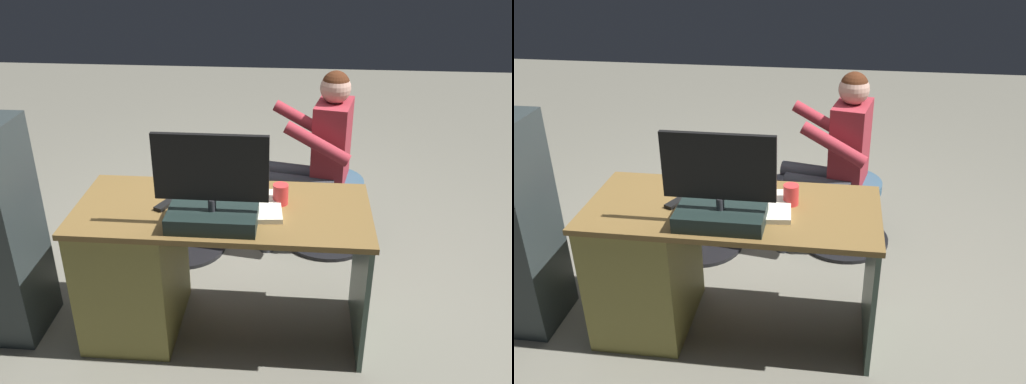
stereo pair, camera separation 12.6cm
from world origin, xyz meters
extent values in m
plane|color=slate|center=(0.00, 0.00, 0.00)|extent=(10.00, 10.00, 0.00)
cube|color=brown|center=(0.00, 0.38, 0.70)|extent=(1.39, 0.61, 0.03)
cube|color=olive|center=(0.46, 0.38, 0.34)|extent=(0.44, 0.56, 0.69)
cube|color=#3F5348|center=(-0.67, 0.38, 0.34)|extent=(0.02, 0.55, 0.69)
cube|color=black|center=(0.02, 0.54, 0.75)|extent=(0.39, 0.22, 0.07)
cylinder|color=#333338|center=(0.02, 0.54, 0.82)|extent=(0.04, 0.04, 0.05)
cube|color=black|center=(0.02, 0.54, 0.99)|extent=(0.49, 0.02, 0.30)
cube|color=black|center=(0.02, 0.53, 0.99)|extent=(0.45, 0.00, 0.27)
cube|color=black|center=(0.00, 0.29, 0.73)|extent=(0.42, 0.14, 0.02)
ellipsoid|color=#20282D|center=(0.29, 0.26, 0.73)|extent=(0.06, 0.10, 0.04)
cylinder|color=red|center=(-0.27, 0.32, 0.77)|extent=(0.07, 0.07, 0.10)
cube|color=black|center=(0.26, 0.38, 0.72)|extent=(0.11, 0.15, 0.02)
cube|color=beige|center=(-0.16, 0.37, 0.73)|extent=(0.25, 0.32, 0.02)
cylinder|color=black|center=(0.36, -0.36, 0.01)|extent=(0.52, 0.52, 0.03)
cylinder|color=gray|center=(0.36, -0.36, 0.20)|extent=(0.04, 0.04, 0.35)
cylinder|color=maroon|center=(0.36, -0.36, 0.41)|extent=(0.44, 0.44, 0.06)
ellipsoid|color=tan|center=(0.36, -0.36, 0.53)|extent=(0.17, 0.14, 0.18)
sphere|color=tan|center=(0.36, -0.36, 0.67)|extent=(0.14, 0.14, 0.14)
sphere|color=beige|center=(0.36, -0.42, 0.66)|extent=(0.05, 0.05, 0.05)
sphere|color=tan|center=(0.31, -0.36, 0.72)|extent=(0.06, 0.06, 0.06)
sphere|color=tan|center=(0.41, -0.36, 0.72)|extent=(0.06, 0.06, 0.06)
cylinder|color=tan|center=(0.27, -0.39, 0.56)|extent=(0.05, 0.14, 0.09)
cylinder|color=tan|center=(0.45, -0.39, 0.56)|extent=(0.05, 0.14, 0.09)
cylinder|color=tan|center=(0.31, -0.46, 0.46)|extent=(0.06, 0.11, 0.06)
cylinder|color=tan|center=(0.41, -0.46, 0.46)|extent=(0.06, 0.11, 0.06)
cylinder|color=black|center=(-0.55, -0.55, 0.01)|extent=(0.59, 0.59, 0.03)
cylinder|color=gray|center=(-0.55, -0.55, 0.20)|extent=(0.04, 0.04, 0.35)
cylinder|color=#37596F|center=(-0.55, -0.55, 0.41)|extent=(0.44, 0.44, 0.06)
cube|color=#9B2B35|center=(-0.55, -0.55, 0.69)|extent=(0.26, 0.35, 0.51)
sphere|color=tan|center=(-0.55, -0.55, 1.03)|extent=(0.18, 0.18, 0.18)
sphere|color=#462312|center=(-0.55, -0.55, 1.05)|extent=(0.17, 0.17, 0.17)
cylinder|color=#9B2B35|center=(-0.45, -0.33, 0.76)|extent=(0.41, 0.16, 0.24)
cylinder|color=#9B2B35|center=(-0.37, -0.71, 0.76)|extent=(0.41, 0.16, 0.24)
cylinder|color=#363840|center=(-0.37, -0.42, 0.46)|extent=(0.43, 0.19, 0.11)
cylinder|color=#363840|center=(-0.17, -0.38, 0.22)|extent=(0.10, 0.10, 0.44)
cylinder|color=#363840|center=(-0.33, -0.59, 0.46)|extent=(0.43, 0.19, 0.11)
cylinder|color=#363840|center=(-0.13, -0.55, 0.22)|extent=(0.10, 0.10, 0.44)
camera|label=1|loc=(-0.34, 2.60, 1.94)|focal=38.30mm
camera|label=2|loc=(-0.46, 2.58, 1.94)|focal=38.30mm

